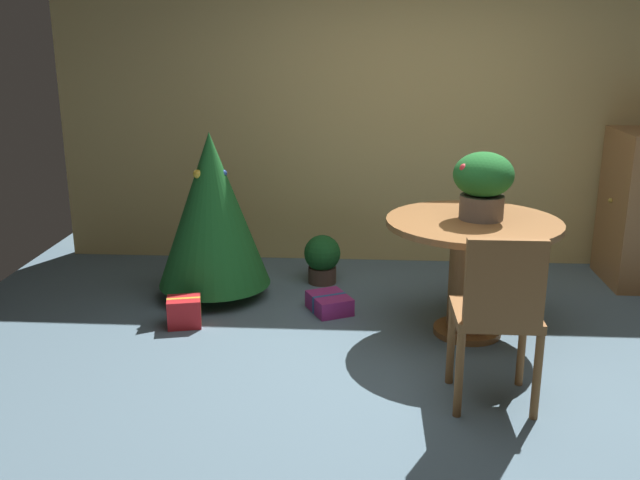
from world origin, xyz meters
TOP-DOWN VIEW (x-y plane):
  - ground_plane at (0.00, 0.00)m, footprint 6.60×6.60m
  - back_wall_panel at (0.00, 2.20)m, footprint 6.00×0.10m
  - round_dining_table at (0.31, 0.59)m, footprint 1.11×1.11m
  - flower_vase at (0.36, 0.62)m, footprint 0.38×0.38m
  - wooden_chair_near at (0.31, -0.38)m, footprint 0.44×0.41m
  - holiday_tree at (-1.50, 1.17)m, footprint 0.83×0.83m
  - gift_box_purple at (-0.62, 0.92)m, footprint 0.37×0.40m
  - gift_box_red at (-1.60, 0.60)m, footprint 0.26×0.23m
  - potted_plant at (-0.71, 1.53)m, footprint 0.29×0.29m

SIDE VIEW (x-z plane):
  - ground_plane at x=0.00m, z-range 0.00..0.00m
  - gift_box_purple at x=-0.62m, z-range 0.00..0.12m
  - gift_box_red at x=-1.60m, z-range 0.00..0.20m
  - potted_plant at x=-0.71m, z-range 0.01..0.40m
  - round_dining_table at x=0.31m, z-range 0.14..0.92m
  - wooden_chair_near at x=0.31m, z-range 0.07..1.03m
  - holiday_tree at x=-1.50m, z-range 0.05..1.30m
  - flower_vase at x=0.36m, z-range 0.80..1.23m
  - back_wall_panel at x=0.00m, z-range 0.00..2.60m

